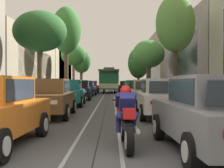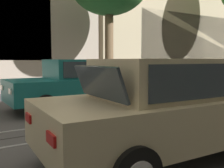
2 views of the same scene
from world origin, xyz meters
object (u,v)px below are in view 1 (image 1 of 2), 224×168
parked_car_maroon_sixth_left (91,87)px  street_tree_kerb_left_mid (66,31)px  parked_car_teal_sixth_right (130,87)px  pedestrian_on_left_pavement (33,89)px  parked_car_black_fourth_left (79,90)px  street_tree_kerb_left_far (82,62)px  fire_hydrant (199,107)px  parked_car_grey_fifth_right (132,89)px  street_tree_kerb_left_fourth (74,55)px  parked_car_beige_mid_right (146,93)px  street_tree_kerb_right_second (176,24)px  parked_car_teal_mid_left (68,93)px  motorcycle_with_rider (126,118)px  parked_car_white_second_right (162,98)px  street_tree_kerb_right_mid (149,55)px  parked_car_brown_second_left (49,98)px  street_tree_kerb_right_fourth (139,63)px  parked_car_navy_fifth_left (86,88)px  cable_car_trolley (110,80)px  parked_car_maroon_far_right (126,87)px  parked_car_green_fourth_right (136,90)px  street_tree_kerb_left_second (40,32)px  parked_car_grey_near_right (214,113)px

parked_car_maroon_sixth_left → street_tree_kerb_left_mid: size_ratio=0.49×
parked_car_teal_sixth_right → pedestrian_on_left_pavement: pedestrian_on_left_pavement is taller
parked_car_black_fourth_left → street_tree_kerb_left_far: size_ratio=0.68×
fire_hydrant → parked_car_grey_fifth_right: bearing=95.0°
street_tree_kerb_left_fourth → parked_car_beige_mid_right: bearing=-71.4°
parked_car_grey_fifth_right → street_tree_kerb_right_second: bearing=-73.8°
parked_car_teal_mid_left → motorcycle_with_rider: (3.00, -11.56, -0.15)m
pedestrian_on_left_pavement → parked_car_beige_mid_right: bearing=-29.8°
parked_car_white_second_right → street_tree_kerb_right_mid: street_tree_kerb_right_mid is taller
street_tree_kerb_right_mid → parked_car_brown_second_left: bearing=-108.5°
pedestrian_on_left_pavement → motorcycle_with_rider: bearing=-68.5°
parked_car_black_fourth_left → street_tree_kerb_right_fourth: size_ratio=0.67×
parked_car_navy_fifth_left → street_tree_kerb_left_mid: 6.14m
street_tree_kerb_right_fourth → cable_car_trolley: 6.71m
parked_car_teal_sixth_right → street_tree_kerb_left_far: (-7.04, 11.94, 3.82)m
parked_car_maroon_far_right → street_tree_kerb_left_mid: 14.44m
street_tree_kerb_right_second → motorcycle_with_rider: 15.69m
street_tree_kerb_right_second → motorcycle_with_rider: street_tree_kerb_right_second is taller
parked_car_teal_mid_left → street_tree_kerb_right_fourth: bearing=76.0°
parked_car_maroon_far_right → street_tree_kerb_right_mid: bearing=-77.8°
parked_car_green_fourth_right → street_tree_kerb_right_mid: street_tree_kerb_right_mid is taller
street_tree_kerb_left_second → parked_car_beige_mid_right: bearing=-23.3°
parked_car_maroon_sixth_left → parked_car_grey_near_right: (4.76, -30.79, 0.00)m
parked_car_black_fourth_left → street_tree_kerb_left_fourth: size_ratio=0.70×
parked_car_green_fourth_right → street_tree_kerb_left_far: (-6.83, 24.23, 3.82)m
parked_car_grey_near_right → parked_car_teal_sixth_right: same height
parked_car_white_second_right → street_tree_kerb_right_second: 10.16m
street_tree_kerb_right_mid → parked_car_teal_sixth_right: bearing=114.6°
parked_car_beige_mid_right → street_tree_kerb_right_second: street_tree_kerb_right_second is taller
parked_car_white_second_right → street_tree_kerb_left_fourth: (-6.94, 26.01, 4.07)m
parked_car_grey_near_right → street_tree_kerb_right_fourth: 38.82m
parked_car_grey_near_right → parked_car_maroon_far_right: bearing=90.4°
parked_car_teal_mid_left → parked_car_maroon_far_right: (4.55, 23.41, 0.00)m
street_tree_kerb_left_far → street_tree_kerb_right_fourth: bearing=-19.4°
street_tree_kerb_right_second → street_tree_kerb_right_mid: street_tree_kerb_right_second is taller
parked_car_green_fourth_right → parked_car_grey_fifth_right: (0.06, 5.69, 0.00)m
parked_car_navy_fifth_left → street_tree_kerb_left_second: bearing=-102.6°
pedestrian_on_left_pavement → street_tree_kerb_left_far: bearing=87.9°
parked_car_beige_mid_right → street_tree_kerb_right_fourth: (1.98, 27.09, 3.47)m
parked_car_teal_sixth_right → parked_car_maroon_far_right: bearing=92.7°
parked_car_navy_fifth_left → cable_car_trolley: size_ratio=0.48×
cable_car_trolley → fire_hydrant: 28.60m
parked_car_navy_fifth_left → street_tree_kerb_right_second: 13.13m
parked_car_white_second_right → parked_car_black_fourth_left: bearing=111.5°
street_tree_kerb_right_mid → street_tree_kerb_right_fourth: (0.04, 12.74, -0.11)m
parked_car_navy_fifth_left → parked_car_grey_fifth_right: (4.69, -1.52, 0.00)m
street_tree_kerb_left_second → street_tree_kerb_left_mid: bearing=87.5°
parked_car_brown_second_left → street_tree_kerb_right_mid: 20.98m
parked_car_beige_mid_right → parked_car_maroon_sixth_left: bearing=103.5°
parked_car_maroon_sixth_left → parked_car_grey_near_right: 31.16m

